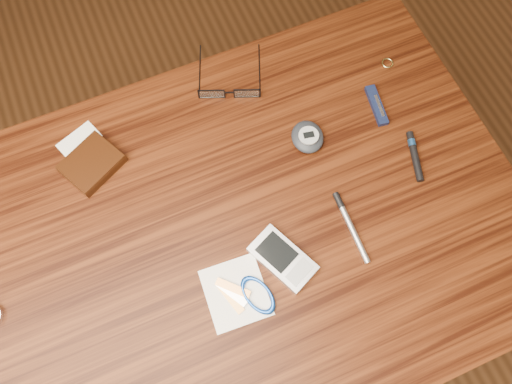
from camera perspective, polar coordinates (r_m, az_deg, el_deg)
ground at (r=1.59m, az=-1.22°, el=-12.22°), size 3.80×3.80×0.00m
desk at (r=0.95m, az=-2.00°, el=-6.18°), size 1.00×0.70×0.75m
wallet_and_card at (r=0.93m, az=-18.29°, el=3.17°), size 0.12×0.15×0.02m
eyeglasses at (r=0.96m, az=-3.06°, el=11.48°), size 0.15×0.16×0.03m
gold_ring at (r=1.04m, az=14.79°, el=14.06°), size 0.03×0.03×0.00m
pda_phone at (r=0.83m, az=3.06°, el=-7.61°), size 0.10×0.12×0.02m
pedometer at (r=0.91m, az=5.91°, el=6.30°), size 0.07×0.08×0.03m
notepad_keys at (r=0.82m, az=-1.01°, el=-11.57°), size 0.12×0.11×0.01m
pocket_knife at (r=0.97m, az=13.61°, el=9.60°), size 0.03×0.09×0.01m
silver_pen at (r=0.87m, az=10.53°, el=-3.35°), size 0.02×0.13×0.01m
black_blue_pen at (r=0.94m, az=17.66°, el=4.10°), size 0.04×0.10×0.01m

